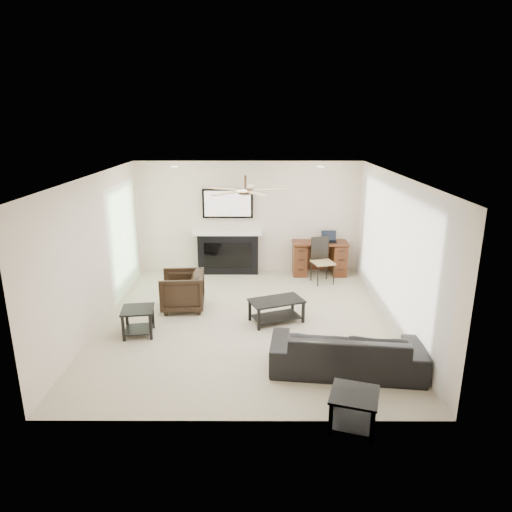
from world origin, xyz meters
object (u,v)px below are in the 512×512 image
object	(u,v)px
sofa	(346,351)
coffee_table	(276,311)
armchair	(182,291)
fireplace_unit	(228,232)
desk	(319,258)

from	to	relation	value
sofa	coffee_table	bearing A→B (deg)	-53.92
sofa	armchair	distance (m)	3.37
armchair	coffee_table	distance (m)	1.79
armchair	fireplace_unit	size ratio (longest dim) A/B	0.41
desk	fireplace_unit	bearing A→B (deg)	177.77
coffee_table	desk	xyz separation A→B (m)	(1.06, 2.53, 0.18)
sofa	coffee_table	xyz separation A→B (m)	(-0.90, 1.60, -0.10)
sofa	desk	bearing A→B (deg)	-85.54
coffee_table	fireplace_unit	bearing A→B (deg)	89.19
armchair	coffee_table	world-z (taller)	armchair
fireplace_unit	desk	world-z (taller)	fireplace_unit
coffee_table	fireplace_unit	size ratio (longest dim) A/B	0.47
armchair	coffee_table	bearing A→B (deg)	67.94
sofa	fireplace_unit	distance (m)	4.65
desk	sofa	bearing A→B (deg)	-92.25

